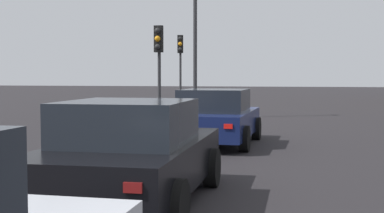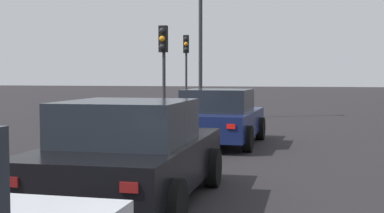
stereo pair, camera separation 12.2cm
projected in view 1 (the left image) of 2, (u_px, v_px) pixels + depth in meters
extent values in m
cube|color=#141E4C|center=(216.00, 123.00, 14.12)|extent=(4.14, 2.02, 0.63)
cube|color=#1E232B|center=(215.00, 100.00, 13.88)|extent=(1.89, 1.71, 0.58)
cylinder|color=black|center=(256.00, 128.00, 15.14)|extent=(0.65, 0.24, 0.64)
cylinder|color=black|center=(193.00, 127.00, 15.57)|extent=(0.65, 0.24, 0.64)
cylinder|color=black|center=(244.00, 139.00, 12.69)|extent=(0.65, 0.24, 0.64)
cylinder|color=black|center=(169.00, 137.00, 13.12)|extent=(0.65, 0.24, 0.64)
cube|color=red|center=(228.00, 126.00, 11.96)|extent=(0.04, 0.20, 0.11)
cube|color=red|center=(171.00, 125.00, 12.27)|extent=(0.04, 0.20, 0.11)
cube|color=black|center=(133.00, 163.00, 7.64)|extent=(4.20, 1.89, 0.63)
cube|color=#1E232B|center=(128.00, 122.00, 7.40)|extent=(1.89, 1.66, 0.59)
cylinder|color=black|center=(212.00, 168.00, 8.75)|extent=(0.64, 0.22, 0.64)
cylinder|color=black|center=(103.00, 164.00, 9.12)|extent=(0.64, 0.22, 0.64)
cylinder|color=black|center=(176.00, 206.00, 6.20)|extent=(0.64, 0.22, 0.64)
cylinder|color=black|center=(28.00, 198.00, 6.57)|extent=(0.64, 0.22, 0.64)
cube|color=maroon|center=(133.00, 188.00, 5.43)|extent=(0.03, 0.20, 0.11)
cube|color=maroon|center=(12.00, 182.00, 5.70)|extent=(0.03, 0.20, 0.11)
cylinder|color=#2D2D30|center=(180.00, 82.00, 26.91)|extent=(0.11, 0.11, 2.95)
cube|color=black|center=(180.00, 44.00, 26.74)|extent=(0.24, 0.30, 0.90)
sphere|color=black|center=(180.00, 39.00, 26.61)|extent=(0.20, 0.20, 0.20)
sphere|color=orange|center=(180.00, 44.00, 26.63)|extent=(0.20, 0.20, 0.20)
sphere|color=black|center=(180.00, 49.00, 26.65)|extent=(0.20, 0.20, 0.20)
cylinder|color=#2D2D30|center=(159.00, 91.00, 18.13)|extent=(0.11, 0.11, 2.61)
cube|color=black|center=(159.00, 39.00, 17.96)|extent=(0.22, 0.29, 0.90)
sphere|color=black|center=(157.00, 31.00, 17.84)|extent=(0.20, 0.20, 0.20)
sphere|color=orange|center=(158.00, 39.00, 17.86)|extent=(0.20, 0.20, 0.20)
sphere|color=black|center=(158.00, 47.00, 17.87)|extent=(0.20, 0.20, 0.20)
cylinder|color=#2D2D30|center=(195.00, 23.00, 22.37)|extent=(0.16, 0.16, 8.09)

